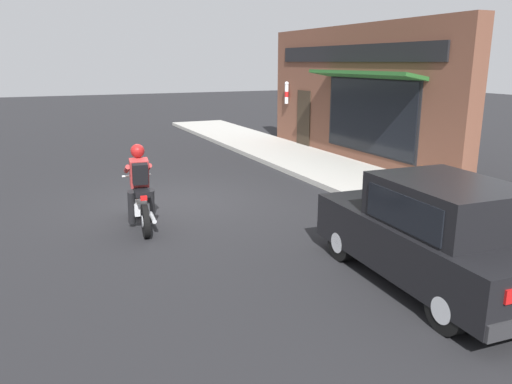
% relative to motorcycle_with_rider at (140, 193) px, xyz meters
% --- Properties ---
extents(ground_plane, '(80.00, 80.00, 0.00)m').
position_rel_motorcycle_with_rider_xyz_m(ground_plane, '(1.07, 1.33, -0.68)').
color(ground_plane, black).
extents(sidewalk_curb, '(2.60, 22.00, 0.14)m').
position_rel_motorcycle_with_rider_xyz_m(sidewalk_curb, '(6.05, 4.33, -0.61)').
color(sidewalk_curb, '#ADAAA3').
rests_on(sidewalk_curb, ground).
extents(storefront_building, '(1.25, 9.63, 4.20)m').
position_rel_motorcycle_with_rider_xyz_m(storefront_building, '(7.58, 3.90, 1.43)').
color(storefront_building, brown).
rests_on(storefront_building, ground).
extents(motorcycle_with_rider, '(0.60, 2.02, 1.62)m').
position_rel_motorcycle_with_rider_xyz_m(motorcycle_with_rider, '(0.00, 0.00, 0.00)').
color(motorcycle_with_rider, black).
rests_on(motorcycle_with_rider, ground).
extents(car_hatchback, '(1.85, 3.87, 1.57)m').
position_rel_motorcycle_with_rider_xyz_m(car_hatchback, '(3.23, -4.34, 0.09)').
color(car_hatchback, black).
rests_on(car_hatchback, ground).
extents(traffic_cone, '(0.36, 0.36, 0.60)m').
position_rel_motorcycle_with_rider_xyz_m(traffic_cone, '(6.58, -0.40, -0.25)').
color(traffic_cone, black).
rests_on(traffic_cone, sidewalk_curb).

